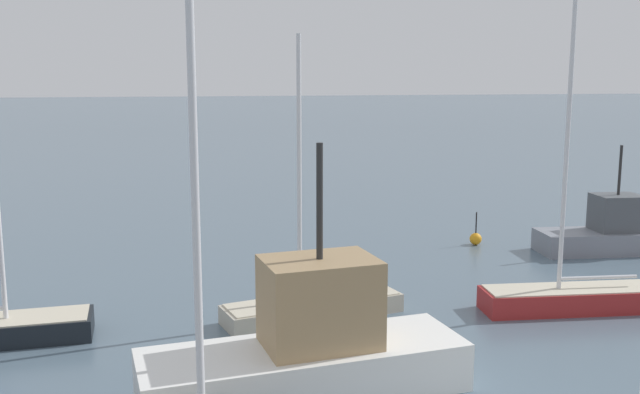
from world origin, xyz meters
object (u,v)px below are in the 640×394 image
at_px(sailboat_1, 313,304).
at_px(fishing_boat_1, 309,348).
at_px(channel_buoy_0, 476,239).
at_px(sailboat_3, 572,295).
at_px(fishing_boat_0, 611,233).

distance_m(sailboat_1, fishing_boat_1, 5.38).
distance_m(sailboat_1, channel_buoy_0, 12.13).
relative_size(sailboat_1, sailboat_3, 0.86).
relative_size(sailboat_3, fishing_boat_0, 1.61).
bearing_deg(fishing_boat_0, sailboat_3, -126.19).
height_order(fishing_boat_0, fishing_boat_1, fishing_boat_1).
height_order(sailboat_3, fishing_boat_0, sailboat_3).
relative_size(sailboat_1, fishing_boat_0, 1.38).
relative_size(fishing_boat_0, channel_buoy_0, 4.23).
height_order(sailboat_3, channel_buoy_0, sailboat_3).
bearing_deg(sailboat_3, sailboat_1, -1.68).
distance_m(sailboat_3, channel_buoy_0, 9.12).
xyz_separation_m(fishing_boat_1, channel_buoy_0, (10.95, 12.65, -0.82)).
xyz_separation_m(sailboat_3, channel_buoy_0, (1.31, 9.02, -0.23)).
bearing_deg(fishing_boat_1, sailboat_3, 16.88).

